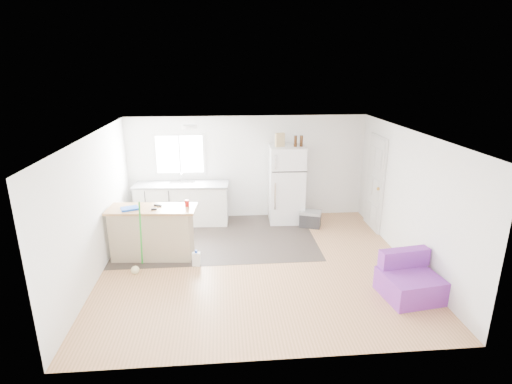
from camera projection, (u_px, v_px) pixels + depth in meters
room at (257, 203)px, 6.95m from camera, size 5.51×5.01×2.41m
vinyl_zone at (218, 238)px, 8.44m from camera, size 4.05×2.50×0.00m
window at (180, 154)px, 9.08m from camera, size 1.18×0.06×0.98m
interior_door at (375, 184)px, 8.70m from camera, size 0.11×0.92×2.10m
ceiling_fixture at (189, 127)px, 7.64m from camera, size 0.30×0.30×0.07m
kitchen_cabinets at (182, 203)px, 9.11m from camera, size 2.14×0.78×1.23m
peninsula at (152, 232)px, 7.46m from camera, size 1.65×0.74×0.99m
refrigerator at (287, 184)px, 9.13m from camera, size 0.81×0.77×1.77m
cooler at (310, 219)px, 8.98m from camera, size 0.56×0.47×0.37m
purple_seat at (409, 281)px, 6.26m from camera, size 0.93×0.89×0.68m
cleaner_jug at (196, 259)px, 7.23m from camera, size 0.15×0.12×0.31m
mop at (137, 260)px, 6.96m from camera, size 0.28×0.37×1.34m
red_cup at (187, 203)px, 7.38m from camera, size 0.10×0.10×0.12m
blue_tray at (130, 209)px, 7.23m from camera, size 0.36×0.31×0.04m
tool_a at (158, 205)px, 7.41m from camera, size 0.15×0.10×0.03m
tool_b at (154, 209)px, 7.21m from camera, size 0.11×0.06×0.03m
cardboard_box at (280, 140)px, 8.78m from camera, size 0.22×0.14×0.30m
bottle_left at (295, 141)px, 8.77m from camera, size 0.09×0.09×0.25m
bottle_right at (301, 141)px, 8.80m from camera, size 0.07×0.07×0.25m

